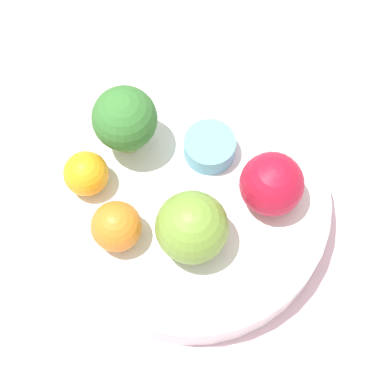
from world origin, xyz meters
name	(u,v)px	position (x,y,z in m)	size (l,w,h in m)	color
ground_plane	(192,221)	(0.00, 0.00, 0.00)	(6.00, 6.00, 0.00)	gray
table_surface	(192,217)	(0.00, 0.00, 0.01)	(1.20, 1.20, 0.02)	silver
bowl	(192,205)	(0.00, 0.00, 0.04)	(0.25, 0.25, 0.04)	white
broccoli	(125,120)	(0.02, 0.08, 0.10)	(0.06, 0.06, 0.07)	#99C17A
apple_red	(192,227)	(-0.04, -0.02, 0.09)	(0.06, 0.06, 0.06)	olive
apple_green	(272,184)	(0.03, -0.06, 0.09)	(0.06, 0.06, 0.06)	#B7142D
orange_front	(86,174)	(-0.03, 0.09, 0.08)	(0.04, 0.04, 0.04)	orange
orange_back	(116,226)	(-0.06, 0.04, 0.08)	(0.04, 0.04, 0.04)	orange
small_cup	(210,147)	(0.05, 0.01, 0.07)	(0.05, 0.05, 0.02)	#66B2DB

